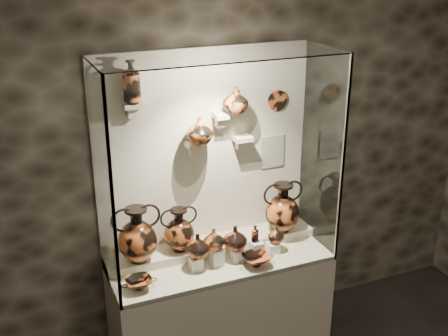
{
  "coord_description": "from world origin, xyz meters",
  "views": [
    {
      "loc": [
        -1.42,
        -1.26,
        3.07
      ],
      "look_at": [
        0.07,
        2.27,
        1.54
      ],
      "focal_mm": 45.0,
      "sensor_mm": 36.0,
      "label": 1
    }
  ],
  "objects_px": {
    "amphora_left": "(137,235)",
    "kylix_left": "(139,283)",
    "jug_c": "(235,238)",
    "lekythos_small": "(255,233)",
    "jug_a": "(198,245)",
    "ovoid_vase_a": "(199,131)",
    "jug_b": "(214,239)",
    "jug_e": "(276,235)",
    "lekythos_tall": "(131,80)",
    "amphora_mid": "(179,230)",
    "kylix_right": "(256,259)",
    "amphora_right": "(282,207)",
    "ovoid_vase_b": "(235,100)"
  },
  "relations": [
    {
      "from": "amphora_left",
      "to": "kylix_left",
      "type": "relative_size",
      "value": 1.8
    },
    {
      "from": "jug_c",
      "to": "lekythos_small",
      "type": "xyz_separation_m",
      "value": [
        0.17,
        -0.0,
        0.01
      ]
    },
    {
      "from": "amphora_left",
      "to": "jug_c",
      "type": "xyz_separation_m",
      "value": [
        0.71,
        -0.15,
        -0.1
      ]
    },
    {
      "from": "jug_a",
      "to": "ovoid_vase_a",
      "type": "bearing_deg",
      "value": 85.74
    },
    {
      "from": "ovoid_vase_a",
      "to": "jug_b",
      "type": "bearing_deg",
      "value": -80.38
    },
    {
      "from": "jug_a",
      "to": "jug_e",
      "type": "relative_size",
      "value": 1.4
    },
    {
      "from": "jug_b",
      "to": "lekythos_small",
      "type": "xyz_separation_m",
      "value": [
        0.34,
        0.0,
        -0.02
      ]
    },
    {
      "from": "lekythos_small",
      "to": "lekythos_tall",
      "type": "relative_size",
      "value": 0.46
    },
    {
      "from": "ovoid_vase_a",
      "to": "jug_c",
      "type": "bearing_deg",
      "value": -44.17
    },
    {
      "from": "amphora_left",
      "to": "jug_c",
      "type": "relative_size",
      "value": 2.25
    },
    {
      "from": "amphora_mid",
      "to": "ovoid_vase_a",
      "type": "distance_m",
      "value": 0.77
    },
    {
      "from": "jug_c",
      "to": "jug_e",
      "type": "xyz_separation_m",
      "value": [
        0.34,
        -0.01,
        -0.04
      ]
    },
    {
      "from": "lekythos_small",
      "to": "jug_e",
      "type": "bearing_deg",
      "value": -15.94
    },
    {
      "from": "jug_a",
      "to": "kylix_right",
      "type": "xyz_separation_m",
      "value": [
        0.42,
        -0.13,
        -0.14
      ]
    },
    {
      "from": "jug_c",
      "to": "kylix_right",
      "type": "height_order",
      "value": "jug_c"
    },
    {
      "from": "jug_b",
      "to": "kylix_left",
      "type": "height_order",
      "value": "jug_b"
    },
    {
      "from": "kylix_right",
      "to": "kylix_left",
      "type": "bearing_deg",
      "value": -167.04
    },
    {
      "from": "amphora_right",
      "to": "jug_e",
      "type": "height_order",
      "value": "amphora_right"
    },
    {
      "from": "amphora_left",
      "to": "kylix_left",
      "type": "distance_m",
      "value": 0.35
    },
    {
      "from": "amphora_left",
      "to": "jug_c",
      "type": "height_order",
      "value": "amphora_left"
    },
    {
      "from": "ovoid_vase_a",
      "to": "ovoid_vase_b",
      "type": "xyz_separation_m",
      "value": [
        0.28,
        0.0,
        0.2
      ]
    },
    {
      "from": "jug_c",
      "to": "lekythos_small",
      "type": "height_order",
      "value": "jug_c"
    },
    {
      "from": "amphora_left",
      "to": "jug_c",
      "type": "distance_m",
      "value": 0.73
    },
    {
      "from": "kylix_right",
      "to": "lekythos_tall",
      "type": "distance_m",
      "value": 1.6
    },
    {
      "from": "lekythos_small",
      "to": "ovoid_vase_b",
      "type": "height_order",
      "value": "ovoid_vase_b"
    },
    {
      "from": "lekythos_tall",
      "to": "ovoid_vase_b",
      "type": "height_order",
      "value": "lekythos_tall"
    },
    {
      "from": "lekythos_small",
      "to": "lekythos_tall",
      "type": "xyz_separation_m",
      "value": [
        -0.83,
        0.25,
        1.21
      ]
    },
    {
      "from": "jug_c",
      "to": "jug_b",
      "type": "bearing_deg",
      "value": -156.71
    },
    {
      "from": "jug_e",
      "to": "jug_a",
      "type": "bearing_deg",
      "value": 165.49
    },
    {
      "from": "kylix_left",
      "to": "ovoid_vase_a",
      "type": "xyz_separation_m",
      "value": [
        0.59,
        0.33,
        0.94
      ]
    },
    {
      "from": "jug_c",
      "to": "kylix_left",
      "type": "distance_m",
      "value": 0.8
    },
    {
      "from": "jug_b",
      "to": "ovoid_vase_a",
      "type": "xyz_separation_m",
      "value": [
        -0.01,
        0.23,
        0.78
      ]
    },
    {
      "from": "kylix_right",
      "to": "ovoid_vase_b",
      "type": "relative_size",
      "value": 1.33
    },
    {
      "from": "ovoid_vase_b",
      "to": "amphora_right",
      "type": "bearing_deg",
      "value": -34.89
    },
    {
      "from": "jug_a",
      "to": "kylix_left",
      "type": "height_order",
      "value": "jug_a"
    },
    {
      "from": "amphora_mid",
      "to": "kylix_left",
      "type": "bearing_deg",
      "value": -121.07
    },
    {
      "from": "lekythos_small",
      "to": "kylix_left",
      "type": "height_order",
      "value": "lekythos_small"
    },
    {
      "from": "ovoid_vase_b",
      "to": "jug_c",
      "type": "bearing_deg",
      "value": -137.57
    },
    {
      "from": "jug_b",
      "to": "ovoid_vase_b",
      "type": "bearing_deg",
      "value": 18.41
    },
    {
      "from": "amphora_right",
      "to": "kylix_left",
      "type": "xyz_separation_m",
      "value": [
        -1.27,
        -0.26,
        -0.23
      ]
    },
    {
      "from": "jug_e",
      "to": "ovoid_vase_b",
      "type": "height_order",
      "value": "ovoid_vase_b"
    },
    {
      "from": "amphora_left",
      "to": "amphora_right",
      "type": "bearing_deg",
      "value": -10.66
    },
    {
      "from": "amphora_mid",
      "to": "lekythos_small",
      "type": "bearing_deg",
      "value": 4.1
    },
    {
      "from": "amphora_left",
      "to": "ovoid_vase_b",
      "type": "height_order",
      "value": "ovoid_vase_b"
    },
    {
      "from": "jug_a",
      "to": "lekythos_small",
      "type": "xyz_separation_m",
      "value": [
        0.47,
        0.01,
        0.0
      ]
    },
    {
      "from": "jug_e",
      "to": "amphora_left",
      "type": "bearing_deg",
      "value": 156.95
    },
    {
      "from": "amphora_left",
      "to": "ovoid_vase_a",
      "type": "xyz_separation_m",
      "value": [
        0.52,
        0.07,
        0.7
      ]
    },
    {
      "from": "amphora_mid",
      "to": "lekythos_tall",
      "type": "xyz_separation_m",
      "value": [
        -0.28,
        0.06,
        1.16
      ]
    },
    {
      "from": "kylix_right",
      "to": "lekythos_tall",
      "type": "xyz_separation_m",
      "value": [
        -0.77,
        0.39,
        1.35
      ]
    },
    {
      "from": "jug_a",
      "to": "ovoid_vase_b",
      "type": "height_order",
      "value": "ovoid_vase_b"
    }
  ]
}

